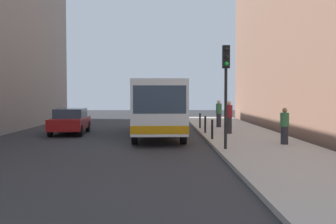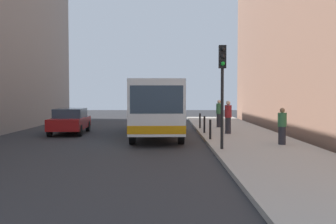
{
  "view_description": "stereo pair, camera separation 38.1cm",
  "coord_description": "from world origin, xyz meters",
  "px_view_note": "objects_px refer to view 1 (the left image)",
  "views": [
    {
      "loc": [
        1.02,
        -18.41,
        2.34
      ],
      "look_at": [
        1.33,
        2.2,
        1.41
      ],
      "focal_mm": 43.17,
      "sensor_mm": 36.0,
      "label": 1
    },
    {
      "loc": [
        1.41,
        -18.41,
        2.34
      ],
      "look_at": [
        1.33,
        2.2,
        1.41
      ],
      "focal_mm": 43.17,
      "sensor_mm": 36.0,
      "label": 2
    }
  ],
  "objects_px": {
    "car_beside_bus": "(70,121)",
    "bollard_mid": "(205,124)",
    "bollard_near": "(212,129)",
    "bus": "(158,105)",
    "pedestrian_mid_sidewalk": "(229,117)",
    "bollard_far": "(200,121)",
    "traffic_light": "(226,77)",
    "pedestrian_near_signal": "(285,126)",
    "pedestrian_far_sidewalk": "(219,113)"
  },
  "relations": [
    {
      "from": "car_beside_bus",
      "to": "bollard_mid",
      "type": "distance_m",
      "value": 7.86
    },
    {
      "from": "bollard_near",
      "to": "bollard_mid",
      "type": "bearing_deg",
      "value": 90.0
    },
    {
      "from": "bus",
      "to": "pedestrian_mid_sidewalk",
      "type": "xyz_separation_m",
      "value": [
        3.93,
        -0.54,
        -0.66
      ]
    },
    {
      "from": "bus",
      "to": "pedestrian_mid_sidewalk",
      "type": "relative_size",
      "value": 6.11
    },
    {
      "from": "bollard_far",
      "to": "pedestrian_mid_sidewalk",
      "type": "distance_m",
      "value": 3.78
    },
    {
      "from": "traffic_light",
      "to": "car_beside_bus",
      "type": "bearing_deg",
      "value": 135.9
    },
    {
      "from": "pedestrian_near_signal",
      "to": "pedestrian_mid_sidewalk",
      "type": "xyz_separation_m",
      "value": [
        -1.63,
        4.78,
        0.13
      ]
    },
    {
      "from": "traffic_light",
      "to": "pedestrian_near_signal",
      "type": "bearing_deg",
      "value": 27.38
    },
    {
      "from": "traffic_light",
      "to": "bollard_mid",
      "type": "height_order",
      "value": "traffic_light"
    },
    {
      "from": "bollard_mid",
      "to": "pedestrian_near_signal",
      "type": "xyz_separation_m",
      "value": [
        2.9,
        -5.18,
        0.31
      ]
    },
    {
      "from": "bollard_near",
      "to": "pedestrian_mid_sidewalk",
      "type": "bearing_deg",
      "value": 65.18
    },
    {
      "from": "pedestrian_mid_sidewalk",
      "to": "pedestrian_far_sidewalk",
      "type": "relative_size",
      "value": 1.01
    },
    {
      "from": "pedestrian_far_sidewalk",
      "to": "bus",
      "type": "bearing_deg",
      "value": -5.2
    },
    {
      "from": "bus",
      "to": "car_beside_bus",
      "type": "xyz_separation_m",
      "value": [
        -5.13,
        0.87,
        -0.94
      ]
    },
    {
      "from": "car_beside_bus",
      "to": "pedestrian_near_signal",
      "type": "relative_size",
      "value": 2.82
    },
    {
      "from": "bollard_far",
      "to": "car_beside_bus",
      "type": "bearing_deg",
      "value": -164.73
    },
    {
      "from": "car_beside_bus",
      "to": "bollard_near",
      "type": "height_order",
      "value": "car_beside_bus"
    },
    {
      "from": "car_beside_bus",
      "to": "pedestrian_near_signal",
      "type": "height_order",
      "value": "pedestrian_near_signal"
    },
    {
      "from": "bollard_far",
      "to": "traffic_light",
      "type": "bearing_deg",
      "value": -89.41
    },
    {
      "from": "car_beside_bus",
      "to": "bollard_mid",
      "type": "xyz_separation_m",
      "value": [
        7.79,
        -1.01,
        -0.16
      ]
    },
    {
      "from": "pedestrian_near_signal",
      "to": "pedestrian_far_sidewalk",
      "type": "xyz_separation_m",
      "value": [
        -1.58,
        9.12,
        0.12
      ]
    },
    {
      "from": "car_beside_bus",
      "to": "bollard_mid",
      "type": "height_order",
      "value": "car_beside_bus"
    },
    {
      "from": "car_beside_bus",
      "to": "bollard_far",
      "type": "xyz_separation_m",
      "value": [
        7.79,
        2.13,
        -0.16
      ]
    },
    {
      "from": "car_beside_bus",
      "to": "bus",
      "type": "bearing_deg",
      "value": 167.69
    },
    {
      "from": "traffic_light",
      "to": "bollard_mid",
      "type": "distance_m",
      "value": 7.05
    },
    {
      "from": "bus",
      "to": "pedestrian_mid_sidewalk",
      "type": "height_order",
      "value": "bus"
    },
    {
      "from": "pedestrian_far_sidewalk",
      "to": "pedestrian_mid_sidewalk",
      "type": "bearing_deg",
      "value": 40.5
    },
    {
      "from": "bus",
      "to": "bollard_far",
      "type": "distance_m",
      "value": 4.16
    },
    {
      "from": "car_beside_bus",
      "to": "pedestrian_mid_sidewalk",
      "type": "height_order",
      "value": "pedestrian_mid_sidewalk"
    },
    {
      "from": "bollard_mid",
      "to": "pedestrian_mid_sidewalk",
      "type": "height_order",
      "value": "pedestrian_mid_sidewalk"
    },
    {
      "from": "car_beside_bus",
      "to": "pedestrian_far_sidewalk",
      "type": "height_order",
      "value": "pedestrian_far_sidewalk"
    },
    {
      "from": "bollard_mid",
      "to": "pedestrian_mid_sidewalk",
      "type": "bearing_deg",
      "value": -17.43
    },
    {
      "from": "pedestrian_mid_sidewalk",
      "to": "car_beside_bus",
      "type": "bearing_deg",
      "value": 86.78
    },
    {
      "from": "bus",
      "to": "car_beside_bus",
      "type": "distance_m",
      "value": 5.29
    },
    {
      "from": "bollard_near",
      "to": "bollard_far",
      "type": "xyz_separation_m",
      "value": [
        0.0,
        6.28,
        0.0
      ]
    },
    {
      "from": "traffic_light",
      "to": "bollard_near",
      "type": "xyz_separation_m",
      "value": [
        -0.1,
        3.49,
        -2.38
      ]
    },
    {
      "from": "bus",
      "to": "car_beside_bus",
      "type": "bearing_deg",
      "value": -11.0
    },
    {
      "from": "bollard_near",
      "to": "bollard_mid",
      "type": "height_order",
      "value": "same"
    },
    {
      "from": "bollard_mid",
      "to": "bollard_far",
      "type": "height_order",
      "value": "same"
    },
    {
      "from": "bollard_near",
      "to": "pedestrian_near_signal",
      "type": "bearing_deg",
      "value": -35.2
    },
    {
      "from": "traffic_light",
      "to": "pedestrian_near_signal",
      "type": "relative_size",
      "value": 2.58
    },
    {
      "from": "traffic_light",
      "to": "bollard_far",
      "type": "distance_m",
      "value": 10.06
    },
    {
      "from": "bollard_far",
      "to": "pedestrian_far_sidewalk",
      "type": "xyz_separation_m",
      "value": [
        1.32,
        0.8,
        0.43
      ]
    },
    {
      "from": "traffic_light",
      "to": "bollard_near",
      "type": "relative_size",
      "value": 4.32
    },
    {
      "from": "bollard_mid",
      "to": "bollard_far",
      "type": "bearing_deg",
      "value": 90.0
    },
    {
      "from": "traffic_light",
      "to": "pedestrian_far_sidewalk",
      "type": "relative_size",
      "value": 2.28
    },
    {
      "from": "bollard_mid",
      "to": "pedestrian_mid_sidewalk",
      "type": "distance_m",
      "value": 1.4
    },
    {
      "from": "pedestrian_near_signal",
      "to": "pedestrian_far_sidewalk",
      "type": "bearing_deg",
      "value": 153.34
    },
    {
      "from": "traffic_light",
      "to": "bollard_far",
      "type": "bearing_deg",
      "value": 90.59
    },
    {
      "from": "pedestrian_near_signal",
      "to": "bus",
      "type": "bearing_deg",
      "value": -170.26
    }
  ]
}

